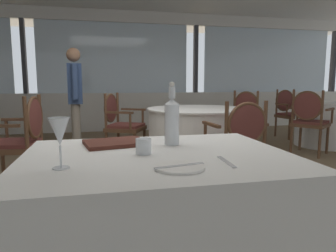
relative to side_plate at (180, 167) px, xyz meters
The scene contains 19 objects.
ground_plane 1.79m from the side_plate, 88.14° to the left, with size 15.26×15.26×0.00m, color #756047.
window_wall_far 5.90m from the side_plate, 89.49° to the left, with size 11.73×0.14×2.62m.
foreground_table 0.46m from the side_plate, 98.23° to the left, with size 1.21×0.93×0.75m.
side_plate is the anchor object (origin of this frame).
butter_knife 0.01m from the side_plate, ahead, with size 0.21×0.02×0.00m, color silver.
dinner_fork 0.21m from the side_plate, 12.08° to the left, with size 0.18×0.02×0.00m, color silver.
water_bottle 0.47m from the side_plate, 80.65° to the left, with size 0.08×0.08×0.33m.
wine_glass 0.47m from the side_plate, 167.82° to the left, with size 0.08×0.08×0.20m.
water_tumbler 0.29m from the side_plate, 110.65° to the left, with size 0.07×0.07×0.07m, color white.
menu_book 0.56m from the side_plate, 112.95° to the left, with size 0.31×0.23×0.02m, color #512319.
background_table_0 2.85m from the side_plate, 70.66° to the left, with size 1.31×1.31×0.75m.
dining_chair_0_0 3.75m from the side_plate, 60.68° to the left, with size 0.64×0.66×0.95m.
dining_chair_0_1 3.15m from the side_plate, 90.54° to the left, with size 0.62×0.64×0.93m.
dining_chair_0_2 1.90m from the side_plate, 57.72° to the left, with size 0.56×0.50×0.91m.
dining_chair_1_2 2.33m from the side_plate, 116.56° to the left, with size 0.52×0.58×0.95m.
background_table_2 4.88m from the side_plate, 44.58° to the left, with size 1.00×1.00×0.75m.
dining_chair_2_1 5.49m from the side_plate, 52.24° to the left, with size 0.57×0.51×0.95m.
dining_chair_2_2 3.95m from the side_plate, 46.50° to the left, with size 0.64×0.66×0.97m.
diner_person_0 3.71m from the side_plate, 100.11° to the left, with size 0.23×0.53×1.58m.
Camera 1 is at (-0.34, -2.72, 1.07)m, focal length 32.96 mm.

